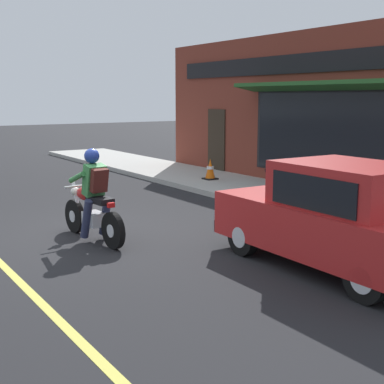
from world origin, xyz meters
TOP-DOWN VIEW (x-y plane):
  - ground_plane at (0.00, 0.00)m, footprint 80.00×80.00m
  - sidewalk_curb at (5.31, 3.00)m, footprint 2.60×22.00m
  - storefront_building at (6.83, 1.93)m, footprint 1.25×11.27m
  - motorcycle_with_rider at (-0.09, -0.42)m, footprint 0.60×2.02m
  - car_hatchback at (2.24, -3.83)m, footprint 1.69×3.80m
  - traffic_cone at (5.20, 3.48)m, footprint 0.36×0.36m

SIDE VIEW (x-z plane):
  - ground_plane at x=0.00m, z-range 0.00..0.00m
  - sidewalk_curb at x=5.31m, z-range 0.00..0.14m
  - traffic_cone at x=5.20m, z-range 0.13..0.73m
  - motorcycle_with_rider at x=-0.09m, z-range -0.13..1.49m
  - car_hatchback at x=2.24m, z-range -0.02..1.55m
  - storefront_building at x=6.83m, z-range 0.01..4.21m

